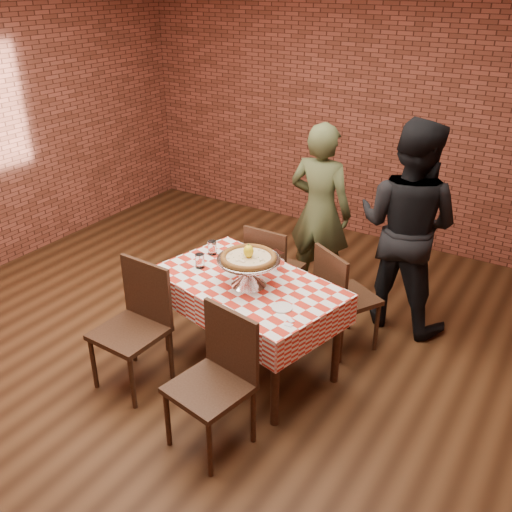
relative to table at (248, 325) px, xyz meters
name	(u,v)px	position (x,y,z in m)	size (l,w,h in m)	color
ground	(197,358)	(-0.39, -0.15, -0.38)	(6.00, 6.00, 0.00)	black
back_wall	(358,109)	(-0.39, 2.85, 1.08)	(5.50, 5.50, 0.00)	brown
table	(248,325)	(0.00, 0.00, 0.00)	(1.36, 0.82, 0.75)	#3A2517
tablecloth	(248,295)	(0.00, 0.00, 0.27)	(1.40, 0.85, 0.23)	red
pizza_stand	(249,272)	(0.03, -0.04, 0.49)	(0.47, 0.47, 0.21)	silver
pizza	(249,258)	(0.03, -0.04, 0.60)	(0.40, 0.40, 0.03)	beige
lemon	(249,251)	(0.03, -0.04, 0.65)	(0.07, 0.07, 0.10)	yellow
water_glass_left	(200,261)	(-0.43, -0.01, 0.44)	(0.07, 0.07, 0.11)	white
water_glass_right	(212,248)	(-0.49, 0.23, 0.44)	(0.07, 0.07, 0.11)	white
side_plate	(282,308)	(0.40, -0.19, 0.39)	(0.14, 0.14, 0.01)	white
sweetener_packet_a	(289,325)	(0.54, -0.35, 0.39)	(0.05, 0.04, 0.01)	white
sweetener_packet_b	(290,321)	(0.52, -0.30, 0.39)	(0.05, 0.04, 0.01)	white
condiment_caddy	(276,260)	(0.07, 0.29, 0.45)	(0.10, 0.08, 0.14)	silver
chair_near_left	(129,330)	(-0.61, -0.64, 0.10)	(0.46, 0.46, 0.94)	#3A2517
chair_near_right	(209,387)	(0.25, -0.83, 0.09)	(0.45, 0.45, 0.93)	#3A2517
chair_far_left	(275,269)	(-0.22, 0.78, 0.07)	(0.41, 0.41, 0.88)	#3A2517
chair_far_right	(348,298)	(0.53, 0.66, 0.07)	(0.41, 0.41, 0.89)	#3A2517
diner_olive	(320,211)	(-0.08, 1.35, 0.45)	(0.60, 0.39, 1.65)	#464D2C
diner_black	(407,227)	(0.76, 1.26, 0.53)	(0.88, 0.69, 1.81)	black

